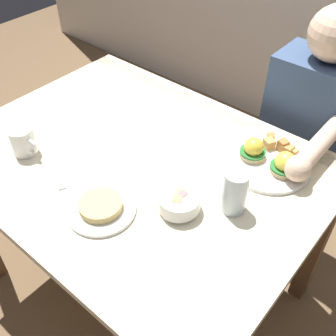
% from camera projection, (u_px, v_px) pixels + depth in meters
% --- Properties ---
extents(ground_plane, '(6.00, 6.00, 0.00)m').
position_uv_depth(ground_plane, '(145.00, 281.00, 1.81)').
color(ground_plane, brown).
extents(dining_table, '(1.20, 0.90, 0.74)m').
position_uv_depth(dining_table, '(137.00, 181.00, 1.38)').
color(dining_table, beige).
rests_on(dining_table, ground_plane).
extents(eggs_benedict_plate, '(0.27, 0.27, 0.09)m').
position_uv_depth(eggs_benedict_plate, '(269.00, 160.00, 1.27)').
color(eggs_benedict_plate, white).
rests_on(eggs_benedict_plate, dining_table).
extents(fruit_bowl, '(0.12, 0.12, 0.06)m').
position_uv_depth(fruit_bowl, '(179.00, 202.00, 1.12)').
color(fruit_bowl, white).
rests_on(fruit_bowl, dining_table).
extents(coffee_mug, '(0.11, 0.08, 0.09)m').
position_uv_depth(coffee_mug, '(23.00, 140.00, 1.30)').
color(coffee_mug, white).
rests_on(coffee_mug, dining_table).
extents(fork, '(0.15, 0.08, 0.00)m').
position_uv_depth(fork, '(58.00, 175.00, 1.25)').
color(fork, silver).
rests_on(fork, dining_table).
extents(water_glass_near, '(0.07, 0.07, 0.14)m').
position_uv_depth(water_glass_near, '(234.00, 193.00, 1.11)').
color(water_glass_near, silver).
rests_on(water_glass_near, dining_table).
extents(side_plate, '(0.20, 0.20, 0.04)m').
position_uv_depth(side_plate, '(101.00, 208.00, 1.13)').
color(side_plate, white).
rests_on(side_plate, dining_table).
extents(diner_person, '(0.34, 0.54, 1.14)m').
position_uv_depth(diner_person, '(306.00, 134.00, 1.55)').
color(diner_person, '#33333D').
rests_on(diner_person, ground_plane).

